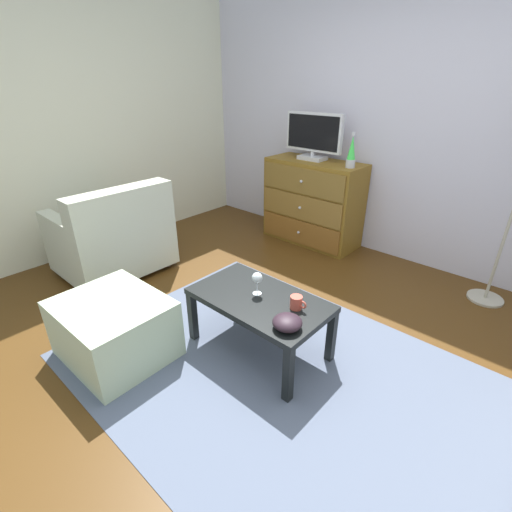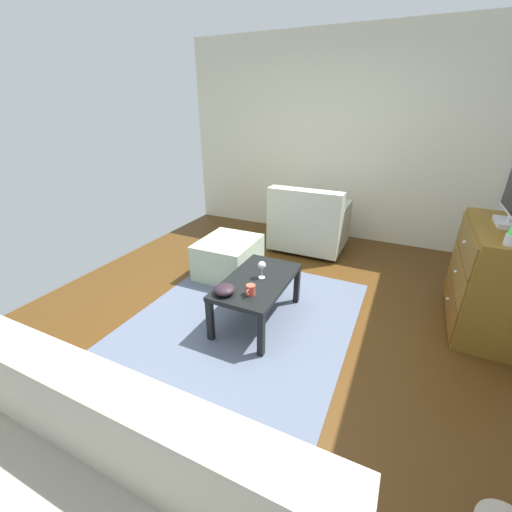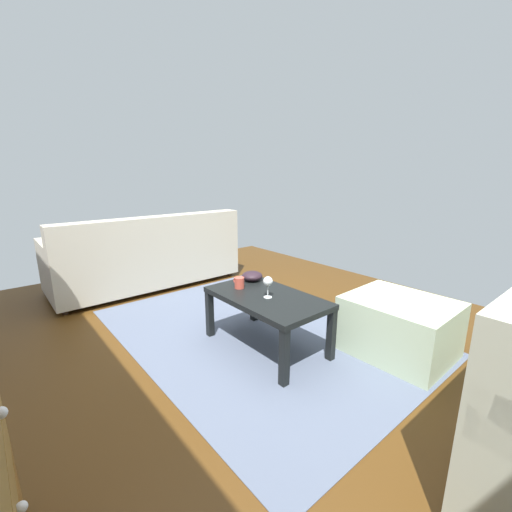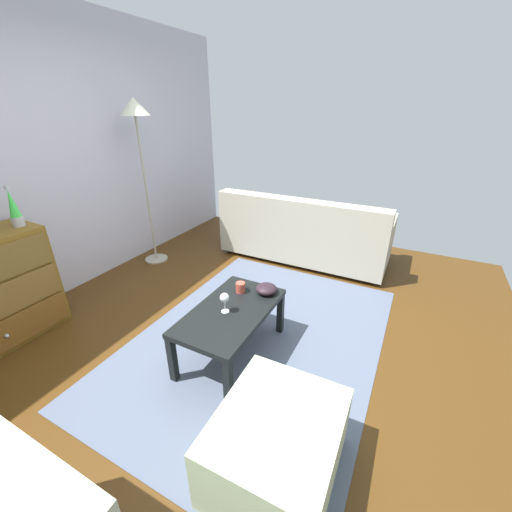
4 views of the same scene
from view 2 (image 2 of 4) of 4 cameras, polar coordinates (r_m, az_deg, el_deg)
name	(u,v)px [view 2 (image 2 of 4)]	position (r m, az deg, el deg)	size (l,w,h in m)	color
ground_plane	(264,326)	(3.03, 1.43, -12.10)	(5.62, 4.54, 0.05)	#4A2D10
wall_plain_left	(341,141)	(4.91, 14.61, 18.87)	(0.12, 4.54, 2.69)	beige
area_rug	(234,330)	(2.95, -3.84, -12.75)	(2.60, 1.90, 0.01)	#525C70
dresser	(488,277)	(3.44, 35.46, -3.06)	(1.05, 0.49, 0.91)	brown
coffee_table	(257,284)	(2.88, 0.24, -5.00)	(0.91, 0.52, 0.42)	black
wine_glass	(262,266)	(2.82, 1.03, -1.73)	(0.07, 0.07, 0.16)	silver
mug	(251,290)	(2.61, -0.95, -5.94)	(0.11, 0.08, 0.08)	#BC4B3B
bowl_decorative	(224,290)	(2.64, -5.53, -5.85)	(0.17, 0.17, 0.08)	black
armchair	(309,224)	(4.42, 9.21, 5.51)	(0.80, 0.93, 0.87)	#332319
ottoman	(229,257)	(3.77, -4.82, -0.17)	(0.70, 0.60, 0.41)	#AEC19E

